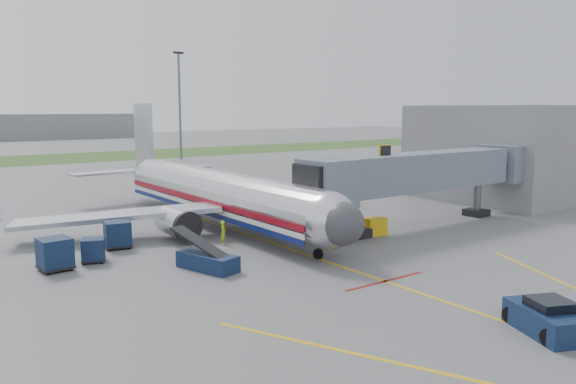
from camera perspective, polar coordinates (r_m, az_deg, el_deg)
ground at (r=35.31m, az=5.14°, el=-7.44°), size 400.00×400.00×0.00m
grass_strip at (r=118.04m, az=-25.04°, el=2.97°), size 300.00×25.00×0.01m
apron_markings at (r=30.41m, az=14.52°, el=-10.32°), size 21.52×50.00×0.01m
airliner at (r=47.04m, az=-7.13°, el=-0.18°), size 32.10×35.67×10.25m
jet_bridge at (r=46.95m, az=13.04°, el=1.90°), size 25.30×4.00×6.90m
terminal at (r=63.51m, az=19.82°, el=3.75°), size 10.00×16.00×10.00m
light_mast_right at (r=111.13m, az=-10.94°, el=8.88°), size 2.00×0.44×20.40m
pushback_tug at (r=27.37m, az=25.01°, el=-11.60°), size 3.50×4.23×1.52m
baggage_cart_a at (r=41.04m, az=-16.93°, el=-4.14°), size 2.04×2.04×1.89m
baggage_cart_b at (r=37.85m, az=-19.18°, el=-5.59°), size 1.83×1.83×1.53m
baggage_cart_c at (r=36.73m, az=-22.60°, el=-5.83°), size 1.96×1.96×1.97m
belt_loader at (r=34.54m, az=-8.22°, el=-6.86°), size 2.64×4.94×2.33m
ground_power_cart at (r=43.85m, az=8.79°, el=-3.48°), size 1.80×1.32×1.34m
ramp_worker at (r=40.65m, az=-6.58°, el=-4.10°), size 0.66×0.74×1.71m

